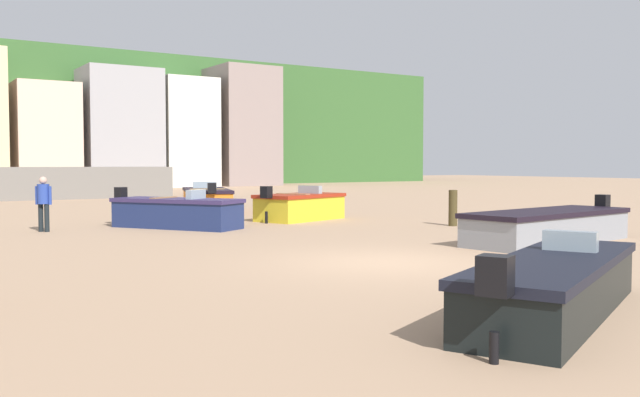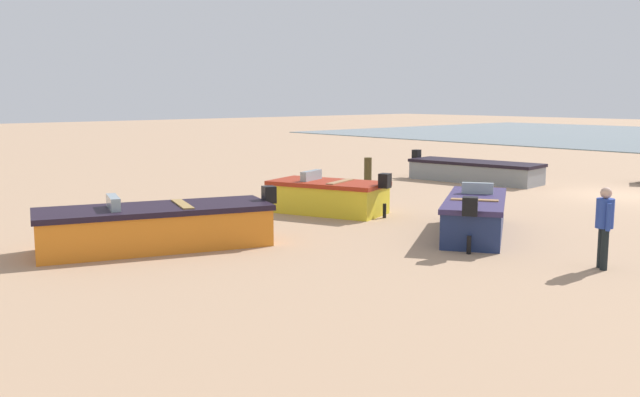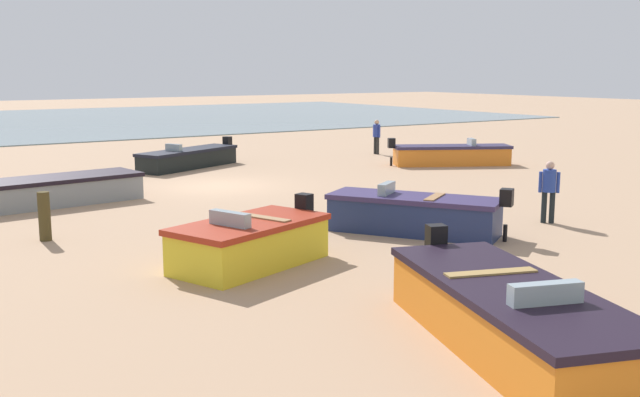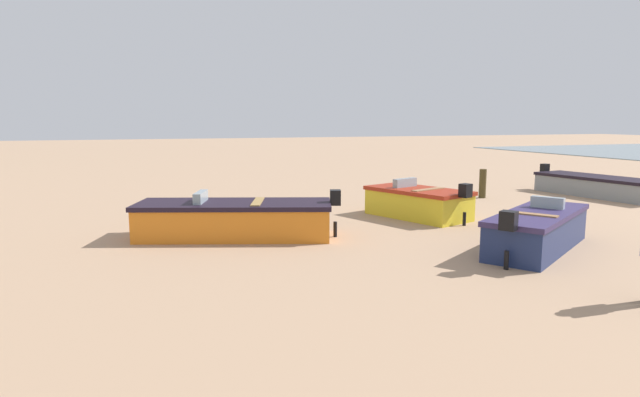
{
  "view_description": "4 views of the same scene",
  "coord_description": "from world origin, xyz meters",
  "px_view_note": "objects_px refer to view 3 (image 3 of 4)",
  "views": [
    {
      "loc": [
        -8.53,
        -10.83,
        1.99
      ],
      "look_at": [
        0.36,
        2.96,
        1.16
      ],
      "focal_mm": 38.45,
      "sensor_mm": 36.0,
      "label": 1
    },
    {
      "loc": [
        -10.79,
        23.39,
        3.37
      ],
      "look_at": [
        2.04,
        11.96,
        0.84
      ],
      "focal_mm": 39.09,
      "sensor_mm": 36.0,
      "label": 2
    },
    {
      "loc": [
        10.86,
        22.95,
        3.94
      ],
      "look_at": [
        -0.02,
        6.39,
        0.5
      ],
      "focal_mm": 41.71,
      "sensor_mm": 36.0,
      "label": 3
    },
    {
      "loc": [
        -10.89,
        18.58,
        3.1
      ],
      "look_at": [
        4.34,
        13.1,
        0.72
      ],
      "focal_mm": 30.1,
      "sensor_mm": 36.0,
      "label": 4
    }
  ],
  "objects_px": {
    "boat_navy_3": "(414,214)",
    "boat_yellow_4": "(250,243)",
    "boat_orange_2": "(510,316)",
    "beach_walker_foreground": "(549,187)",
    "boat_orange_1": "(451,155)",
    "boat_grey_5": "(50,191)",
    "beach_walker_distant": "(377,134)",
    "mooring_post_near_water": "(44,216)",
    "boat_black_0": "(188,158)"
  },
  "relations": [
    {
      "from": "boat_black_0",
      "to": "boat_grey_5",
      "type": "xyz_separation_m",
      "value": [
        6.78,
        5.56,
        0.02
      ]
    },
    {
      "from": "boat_orange_1",
      "to": "boat_navy_3",
      "type": "height_order",
      "value": "boat_navy_3"
    },
    {
      "from": "boat_orange_2",
      "to": "boat_yellow_4",
      "type": "bearing_deg",
      "value": -62.33
    },
    {
      "from": "boat_black_0",
      "to": "boat_orange_2",
      "type": "bearing_deg",
      "value": 143.52
    },
    {
      "from": "boat_yellow_4",
      "to": "boat_grey_5",
      "type": "bearing_deg",
      "value": -9.61
    },
    {
      "from": "boat_yellow_4",
      "to": "mooring_post_near_water",
      "type": "relative_size",
      "value": 3.21
    },
    {
      "from": "boat_yellow_4",
      "to": "boat_grey_5",
      "type": "distance_m",
      "value": 9.52
    },
    {
      "from": "beach_walker_foreground",
      "to": "boat_black_0",
      "type": "bearing_deg",
      "value": 148.43
    },
    {
      "from": "boat_orange_2",
      "to": "boat_orange_1",
      "type": "bearing_deg",
      "value": -112.05
    },
    {
      "from": "boat_orange_1",
      "to": "mooring_post_near_water",
      "type": "xyz_separation_m",
      "value": [
        17.6,
        5.09,
        0.15
      ]
    },
    {
      "from": "boat_navy_3",
      "to": "boat_grey_5",
      "type": "relative_size",
      "value": 0.76
    },
    {
      "from": "boat_orange_2",
      "to": "beach_walker_foreground",
      "type": "xyz_separation_m",
      "value": [
        -7.56,
        -5.62,
        0.47
      ]
    },
    {
      "from": "boat_orange_1",
      "to": "beach_walker_foreground",
      "type": "distance_m",
      "value": 11.92
    },
    {
      "from": "boat_navy_3",
      "to": "beach_walker_foreground",
      "type": "bearing_deg",
      "value": -47.1
    },
    {
      "from": "boat_black_0",
      "to": "boat_orange_1",
      "type": "bearing_deg",
      "value": -143.87
    },
    {
      "from": "mooring_post_near_water",
      "to": "beach_walker_distant",
      "type": "height_order",
      "value": "beach_walker_distant"
    },
    {
      "from": "boat_navy_3",
      "to": "beach_walker_distant",
      "type": "bearing_deg",
      "value": 22.83
    },
    {
      "from": "boat_yellow_4",
      "to": "boat_grey_5",
      "type": "height_order",
      "value": "boat_yellow_4"
    },
    {
      "from": "boat_orange_1",
      "to": "boat_orange_2",
      "type": "relative_size",
      "value": 0.9
    },
    {
      "from": "boat_orange_2",
      "to": "mooring_post_near_water",
      "type": "relative_size",
      "value": 4.7
    },
    {
      "from": "boat_orange_2",
      "to": "beach_walker_foreground",
      "type": "relative_size",
      "value": 3.35
    },
    {
      "from": "boat_orange_1",
      "to": "boat_yellow_4",
      "type": "distance_m",
      "value": 17.59
    },
    {
      "from": "boat_orange_1",
      "to": "beach_walker_foreground",
      "type": "relative_size",
      "value": 3.02
    },
    {
      "from": "boat_grey_5",
      "to": "mooring_post_near_water",
      "type": "height_order",
      "value": "mooring_post_near_water"
    },
    {
      "from": "boat_black_0",
      "to": "boat_orange_2",
      "type": "distance_m",
      "value": 21.43
    },
    {
      "from": "beach_walker_foreground",
      "to": "beach_walker_distant",
      "type": "bearing_deg",
      "value": 114.28
    },
    {
      "from": "boat_orange_1",
      "to": "boat_grey_5",
      "type": "distance_m",
      "value": 16.33
    },
    {
      "from": "boat_orange_2",
      "to": "mooring_post_near_water",
      "type": "bearing_deg",
      "value": -51.21
    },
    {
      "from": "boat_orange_1",
      "to": "boat_navy_3",
      "type": "xyz_separation_m",
      "value": [
        9.88,
        9.22,
        0.05
      ]
    },
    {
      "from": "boat_navy_3",
      "to": "boat_yellow_4",
      "type": "bearing_deg",
      "value": 153.4
    },
    {
      "from": "boat_orange_2",
      "to": "beach_walker_foreground",
      "type": "bearing_deg",
      "value": -124.43
    },
    {
      "from": "boat_orange_2",
      "to": "boat_grey_5",
      "type": "bearing_deg",
      "value": -61.54
    },
    {
      "from": "boat_orange_1",
      "to": "boat_yellow_4",
      "type": "xyz_separation_m",
      "value": [
        14.66,
        9.73,
        0.05
      ]
    },
    {
      "from": "mooring_post_near_water",
      "to": "beach_walker_foreground",
      "type": "distance_m",
      "value": 12.51
    },
    {
      "from": "boat_yellow_4",
      "to": "mooring_post_near_water",
      "type": "bearing_deg",
      "value": 12.7
    },
    {
      "from": "boat_grey_5",
      "to": "boat_yellow_4",
      "type": "bearing_deg",
      "value": 2.66
    },
    {
      "from": "boat_yellow_4",
      "to": "boat_orange_2",
      "type": "bearing_deg",
      "value": 169.08
    },
    {
      "from": "boat_black_0",
      "to": "boat_yellow_4",
      "type": "height_order",
      "value": "boat_yellow_4"
    },
    {
      "from": "boat_orange_2",
      "to": "boat_black_0",
      "type": "bearing_deg",
      "value": -82.34
    },
    {
      "from": "boat_yellow_4",
      "to": "beach_walker_distant",
      "type": "bearing_deg",
      "value": -64.38
    },
    {
      "from": "boat_orange_1",
      "to": "boat_grey_5",
      "type": "relative_size",
      "value": 0.87
    },
    {
      "from": "boat_yellow_4",
      "to": "beach_walker_foreground",
      "type": "height_order",
      "value": "beach_walker_foreground"
    },
    {
      "from": "boat_yellow_4",
      "to": "boat_orange_1",
      "type": "bearing_deg",
      "value": -76.1
    },
    {
      "from": "boat_grey_5",
      "to": "beach_walker_distant",
      "type": "bearing_deg",
      "value": 100.76
    },
    {
      "from": "boat_black_0",
      "to": "beach_walker_distant",
      "type": "xyz_separation_m",
      "value": [
        -9.43,
        0.25,
        0.56
      ]
    },
    {
      "from": "boat_black_0",
      "to": "boat_navy_3",
      "type": "xyz_separation_m",
      "value": [
        0.34,
        14.44,
        0.08
      ]
    },
    {
      "from": "boat_orange_1",
      "to": "boat_navy_3",
      "type": "relative_size",
      "value": 1.15
    },
    {
      "from": "boat_black_0",
      "to": "beach_walker_foreground",
      "type": "xyz_separation_m",
      "value": [
        -3.37,
        15.39,
        0.56
      ]
    },
    {
      "from": "mooring_post_near_water",
      "to": "beach_walker_distant",
      "type": "distance_m",
      "value": 20.17
    },
    {
      "from": "boat_black_0",
      "to": "boat_yellow_4",
      "type": "xyz_separation_m",
      "value": [
        5.12,
        14.94,
        0.09
      ]
    }
  ]
}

